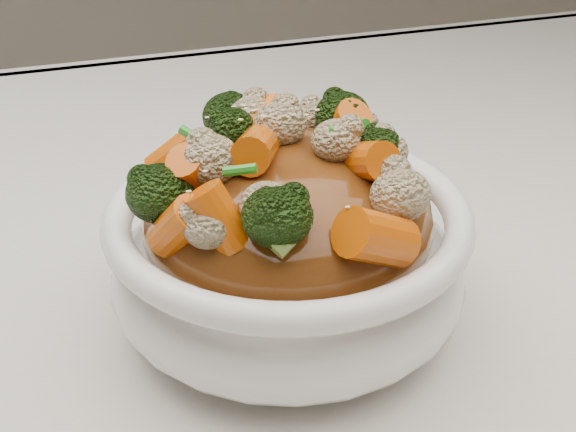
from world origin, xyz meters
name	(u,v)px	position (x,y,z in m)	size (l,w,h in m)	color
tablecloth	(184,302)	(0.00, 0.00, 0.73)	(1.20, 0.80, 0.04)	silver
bowl	(288,262)	(0.05, -0.06, 0.79)	(0.19, 0.19, 0.08)	white
sauce_base	(288,220)	(0.05, -0.06, 0.81)	(0.15, 0.15, 0.08)	#5B2E0F
carrots	(288,124)	(0.05, -0.06, 0.87)	(0.15, 0.15, 0.04)	#D15606
broccoli	(288,125)	(0.05, -0.06, 0.87)	(0.15, 0.15, 0.04)	black
cauliflower	(288,129)	(0.05, -0.06, 0.87)	(0.15, 0.15, 0.03)	#C4B086
scallions	(288,122)	(0.05, -0.06, 0.87)	(0.11, 0.11, 0.02)	#23851E
sesame_seeds	(288,122)	(0.05, -0.06, 0.87)	(0.14, 0.14, 0.01)	beige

